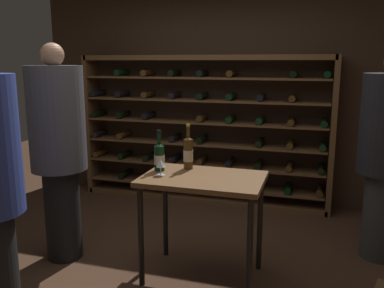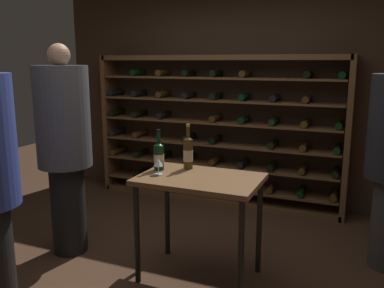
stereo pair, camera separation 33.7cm
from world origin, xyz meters
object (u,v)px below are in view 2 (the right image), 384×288
(tasting_table, at_px, (200,190))
(wine_bottle_black_capsule, at_px, (159,156))
(wine_rack, at_px, (216,131))
(person_bystander_red_print, at_px, (64,141))
(wine_bottle_red_label, at_px, (188,152))
(wine_glass_stemmed_right, at_px, (158,163))

(tasting_table, distance_m, wine_bottle_black_capsule, 0.46)
(wine_rack, xyz_separation_m, person_bystander_red_print, (-0.77, -1.84, 0.15))
(wine_rack, relative_size, tasting_table, 3.29)
(wine_bottle_red_label, bearing_deg, wine_glass_stemmed_right, -119.40)
(tasting_table, bearing_deg, wine_rack, 105.70)
(wine_rack, xyz_separation_m, tasting_table, (0.51, -1.81, -0.15))
(wine_bottle_red_label, distance_m, wine_glass_stemmed_right, 0.30)
(wine_bottle_red_label, bearing_deg, person_bystander_red_print, -168.52)
(person_bystander_red_print, xyz_separation_m, wine_glass_stemmed_right, (0.95, -0.04, -0.10))
(wine_bottle_black_capsule, distance_m, wine_bottle_red_label, 0.24)
(person_bystander_red_print, height_order, wine_glass_stemmed_right, person_bystander_red_print)
(wine_rack, xyz_separation_m, wine_bottle_red_label, (0.33, -1.62, 0.10))
(person_bystander_red_print, bearing_deg, wine_bottle_black_capsule, -117.21)
(tasting_table, bearing_deg, wine_glass_stemmed_right, -168.67)
(tasting_table, relative_size, wine_glass_stemmed_right, 7.22)
(wine_bottle_black_capsule, xyz_separation_m, wine_bottle_red_label, (0.21, 0.13, 0.02))
(wine_rack, height_order, tasting_table, wine_rack)
(wine_bottle_red_label, bearing_deg, wine_bottle_black_capsule, -148.60)
(wine_bottle_red_label, bearing_deg, tasting_table, -46.53)
(wine_rack, bearing_deg, tasting_table, -74.30)
(person_bystander_red_print, height_order, wine_bottle_red_label, person_bystander_red_print)
(tasting_table, distance_m, wine_bottle_red_label, 0.36)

